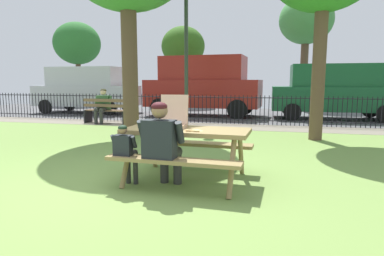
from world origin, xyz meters
name	(u,v)px	position (x,y,z in m)	size (l,w,h in m)	color
ground	(154,161)	(0.00, 1.56, -0.01)	(28.00, 11.12, 0.02)	olive
cobblestone_walkway	(206,126)	(0.00, 6.42, 0.00)	(28.00, 1.40, 0.01)	gray
street_asphalt	(224,114)	(0.00, 10.50, -0.01)	(28.00, 6.77, 0.01)	#515154
picnic_table_foreground	(186,141)	(0.90, 0.51, 0.60)	(1.86, 1.55, 0.79)	olive
pizza_box_open	(172,120)	(0.67, 0.56, 0.88)	(0.43, 0.47, 0.48)	tan
pizza_slice_on_table	(194,130)	(1.06, 0.34, 0.78)	(0.19, 0.25, 0.02)	#ECCF7A
adult_at_table	(162,142)	(0.71, 0.01, 0.66)	(0.62, 0.60, 1.19)	#303030
child_at_table	(126,150)	(0.18, 0.01, 0.52)	(0.36, 0.35, 0.87)	#2D2D2D
iron_fence_streetside	(210,109)	(0.00, 7.12, 0.50)	(18.16, 0.03, 0.98)	black
park_bench_left	(106,111)	(-3.52, 6.28, 0.42)	(1.63, 0.57, 0.85)	brown
person_on_park_bench	(103,104)	(-3.65, 6.30, 0.66)	(0.61, 0.59, 1.19)	#303030
lamp_post_walkway	(186,46)	(-0.57, 6.04, 2.54)	(0.28, 0.28, 4.17)	#2D382D
parked_car_far_left	(87,89)	(-6.21, 9.52, 1.10)	(4.62, 1.98, 2.08)	#B9BDC1
parked_car_left	(204,85)	(-0.75, 9.52, 1.31)	(4.81, 2.30, 2.46)	maroon
parked_car_center	(334,91)	(4.35, 9.52, 1.10)	(4.63, 2.01, 2.08)	#17532E
far_tree_left	(77,44)	(-9.82, 14.49, 3.74)	(2.85, 2.85, 5.05)	brown
far_tree_midleft	(183,48)	(-3.01, 14.49, 3.36)	(2.47, 2.47, 4.54)	brown
far_tree_center	(306,21)	(3.62, 14.49, 4.52)	(2.75, 2.75, 5.84)	brown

